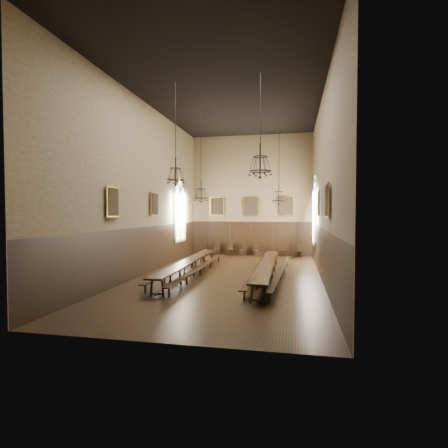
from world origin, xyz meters
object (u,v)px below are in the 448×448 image
(bench_left_outer, at_px, (179,270))
(chandelier_front_right, at_px, (260,165))
(chandelier_back_left, at_px, (201,192))
(chair_0, at_px, (204,251))
(chair_1, at_px, (217,251))
(chair_4, at_px, (256,253))
(chair_6, at_px, (285,253))
(chair_7, at_px, (299,253))
(chair_3, at_px, (244,252))
(table_left, at_px, (189,268))
(chandelier_back_right, at_px, (279,193))
(chandelier_front_left, at_px, (176,173))
(chair_5, at_px, (272,253))
(bench_right_inner, at_px, (260,272))
(bench_left_inner, at_px, (200,270))
(chair_2, at_px, (230,252))
(table_right, at_px, (267,271))
(bench_right_outer, at_px, (281,273))

(bench_left_outer, xyz_separation_m, chandelier_front_right, (4.43, -2.71, 4.96))
(bench_left_outer, relative_size, chandelier_back_left, 1.78)
(chair_0, xyz_separation_m, chair_1, (1.05, -0.11, 0.02))
(chair_4, distance_m, chair_6, 2.10)
(chair_7, bearing_deg, chair_3, -165.83)
(chandelier_front_right, bearing_deg, chandelier_back_left, 128.56)
(table_left, height_order, bench_left_outer, table_left)
(chair_7, xyz_separation_m, chandelier_back_right, (-1.23, -5.86, 4.05))
(chandelier_front_left, relative_size, chandelier_front_right, 1.06)
(chair_5, bearing_deg, bench_left_outer, -114.74)
(chair_4, distance_m, chair_5, 1.17)
(bench_right_inner, bearing_deg, chair_1, 115.66)
(bench_left_inner, distance_m, chair_7, 9.82)
(chandelier_front_left, bearing_deg, chair_6, 67.57)
(chandelier_back_left, relative_size, chandelier_front_right, 1.21)
(chair_1, bearing_deg, chair_2, -3.62)
(bench_left_inner, bearing_deg, chandelier_back_left, 103.47)
(bench_left_inner, bearing_deg, chair_5, 69.29)
(chair_5, distance_m, chandelier_back_left, 8.41)
(table_right, height_order, bench_left_outer, table_right)
(bench_right_outer, relative_size, chair_2, 10.26)
(bench_right_outer, relative_size, chandelier_front_right, 2.34)
(table_left, height_order, chandelier_back_left, chandelier_back_left)
(bench_left_inner, height_order, chair_5, chair_5)
(table_right, xyz_separation_m, bench_right_outer, (0.65, 0.10, -0.12))
(chair_6, bearing_deg, chair_4, -161.21)
(bench_left_outer, relative_size, chair_5, 10.21)
(table_left, height_order, chandelier_front_left, chandelier_front_left)
(bench_right_inner, relative_size, chair_6, 9.88)
(chair_5, bearing_deg, table_left, -111.48)
(bench_right_inner, xyz_separation_m, chair_1, (-4.01, 8.34, 0.01))
(chandelier_front_right, bearing_deg, chair_6, 86.22)
(chair_2, height_order, chandelier_back_right, chandelier_back_right)
(bench_left_outer, relative_size, chandelier_front_left, 2.03)
(chair_0, relative_size, chair_5, 1.01)
(table_left, xyz_separation_m, chandelier_back_left, (0.07, 2.17, 4.02))
(chair_7, height_order, chandelier_front_left, chandelier_front_left)
(chair_0, distance_m, chair_7, 7.11)
(table_right, xyz_separation_m, bench_left_outer, (-4.55, 0.27, -0.14))
(table_right, xyz_separation_m, chair_5, (-0.30, 8.69, -0.13))
(chair_2, height_order, chair_5, chair_2)
(table_right, distance_m, bench_right_inner, 0.50)
(chair_4, bearing_deg, bench_right_inner, -81.33)
(bench_left_outer, distance_m, chandelier_back_right, 6.94)
(bench_right_inner, xyz_separation_m, bench_right_outer, (1.04, -0.20, -0.00))
(chair_1, distance_m, chair_2, 0.98)
(chair_6, bearing_deg, table_left, -101.78)
(bench_left_outer, bearing_deg, chair_7, 53.75)
(chandelier_back_left, bearing_deg, chair_3, 75.93)
(chair_1, bearing_deg, table_right, -72.12)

